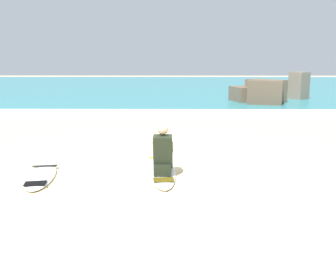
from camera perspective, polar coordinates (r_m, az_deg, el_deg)
ground_plane at (r=7.40m, az=0.84°, el=-5.74°), size 80.00×80.00×0.00m
sea at (r=28.25m, az=0.72°, el=7.01°), size 80.00×28.00×0.10m
breaking_foam at (r=14.62m, az=0.76°, el=3.00°), size 80.00×0.90×0.11m
surfboard_main at (r=7.22m, az=-1.06°, el=-5.89°), size 0.72×2.50×0.08m
surfer_seated at (r=6.75m, az=-0.80°, el=-3.57°), size 0.38×0.71×0.95m
surfboard_spare_near at (r=7.21m, az=-19.34°, el=-6.57°), size 0.82×1.79×0.08m
rock_outcrop_distant at (r=18.38m, az=15.13°, el=5.92°), size 4.30×3.44×1.49m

